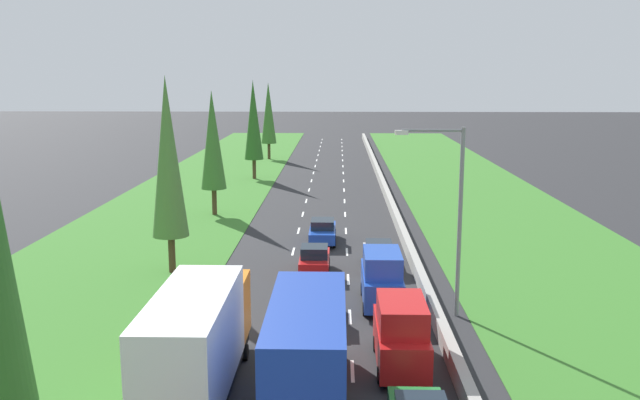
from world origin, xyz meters
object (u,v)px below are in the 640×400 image
blue_van_right_lane (382,278)px  red_hatchback_centre_lane (315,260)px  white_box_truck_left_lane (198,342)px  street_light_mast (453,208)px  blue_sedan_centre_lane (323,231)px  poplar_tree_second (168,158)px  blue_box_truck_centre_lane (308,352)px  poplar_tree_fourth (253,120)px  poplar_tree_third (213,140)px  red_van_right_lane (401,334)px  silver_hatchback_right_lane (378,255)px  maroon_hatchback_centre_lane (316,302)px  poplar_tree_fifth (269,113)px

blue_van_right_lane → red_hatchback_centre_lane: (-3.53, 5.31, -0.56)m
white_box_truck_left_lane → street_light_mast: (10.18, 8.85, 3.05)m
blue_sedan_centre_lane → poplar_tree_second: 12.78m
blue_box_truck_centre_lane → poplar_tree_fourth: poplar_tree_fourth is taller
poplar_tree_third → red_hatchback_centre_lane: bearing=-62.0°
street_light_mast → white_box_truck_left_lane: bearing=-139.0°
street_light_mast → red_van_right_lane: bearing=-115.8°
red_van_right_lane → poplar_tree_third: bearing=113.4°
blue_sedan_centre_lane → blue_box_truck_centre_lane: bearing=-89.8°
white_box_truck_left_lane → blue_sedan_centre_lane: size_ratio=2.09×
red_van_right_lane → silver_hatchback_right_lane: size_ratio=1.26×
blue_sedan_centre_lane → poplar_tree_third: 13.93m
blue_van_right_lane → poplar_tree_second: 14.04m
maroon_hatchback_centre_lane → poplar_tree_fourth: 44.69m
red_hatchback_centre_lane → blue_sedan_centre_lane: size_ratio=0.87×
maroon_hatchback_centre_lane → red_hatchback_centre_lane: same height
maroon_hatchback_centre_lane → poplar_tree_third: poplar_tree_third is taller
red_hatchback_centre_lane → silver_hatchback_right_lane: same height
poplar_tree_second → white_box_truck_left_lane: bearing=-73.0°
poplar_tree_third → blue_sedan_centre_lane: bearing=-45.0°
street_light_mast → silver_hatchback_right_lane: bearing=110.3°
blue_box_truck_centre_lane → blue_van_right_lane: (3.16, 10.98, -0.78)m
poplar_tree_third → poplar_tree_fifth: poplar_tree_fifth is taller
red_van_right_lane → poplar_tree_fourth: 50.45m
street_light_mast → blue_sedan_centre_lane: bearing=114.3°
blue_van_right_lane → silver_hatchback_right_lane: size_ratio=1.26×
blue_van_right_lane → poplar_tree_fourth: bearing=105.4°
blue_sedan_centre_lane → poplar_tree_fifth: (-8.41, 46.52, 5.45)m
blue_box_truck_centre_lane → poplar_tree_second: size_ratio=0.83×
poplar_tree_fifth → poplar_tree_third: bearing=-91.1°
blue_sedan_centre_lane → street_light_mast: street_light_mast is taller
blue_van_right_lane → street_light_mast: 5.15m
red_van_right_lane → maroon_hatchback_centre_lane: (-3.50, 5.25, -0.56)m
blue_box_truck_centre_lane → white_box_truck_left_lane: (-3.88, 0.76, 0.00)m
poplar_tree_fourth → white_box_truck_left_lane: bearing=-85.1°
blue_box_truck_centre_lane → silver_hatchback_right_lane: blue_box_truck_centre_lane is taller
maroon_hatchback_centre_lane → street_light_mast: 7.75m
blue_box_truck_centre_lane → red_hatchback_centre_lane: (-0.37, 16.29, -1.35)m
red_van_right_lane → blue_van_right_lane: bearing=92.3°
maroon_hatchback_centre_lane → poplar_tree_second: (-8.61, 7.43, 5.89)m
poplar_tree_third → poplar_tree_fourth: bearing=87.5°
red_hatchback_centre_lane → poplar_tree_fifth: (-8.12, 54.00, 5.42)m
maroon_hatchback_centre_lane → blue_sedan_centre_lane: (-0.03, 14.83, -0.02)m
blue_sedan_centre_lane → poplar_tree_second: bearing=-139.2°
silver_hatchback_right_lane → blue_sedan_centre_lane: bearing=119.0°
blue_van_right_lane → white_box_truck_left_lane: 12.43m
white_box_truck_left_lane → poplar_tree_fourth: 52.11m
blue_sedan_centre_lane → red_hatchback_centre_lane: bearing=-92.2°
blue_box_truck_centre_lane → street_light_mast: 11.88m
silver_hatchback_right_lane → poplar_tree_third: size_ratio=0.38×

